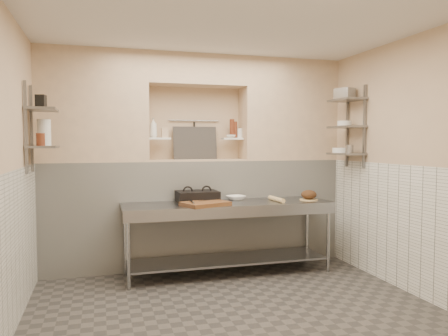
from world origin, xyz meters
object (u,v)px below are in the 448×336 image
object	(u,v)px
bottle_soap	(153,128)
bowl_alcove	(231,136)
mixing_bowl	(236,198)
panini_press	(197,196)
prep_table	(228,223)
cutting_board	(205,204)
bread_loaf	(309,195)
rolling_pin	(276,199)
jug_left	(44,133)

from	to	relation	value
bottle_soap	bowl_alcove	distance (m)	1.05
mixing_bowl	bottle_soap	distance (m)	1.41
panini_press	bottle_soap	size ratio (longest dim) A/B	2.01
bottle_soap	bowl_alcove	size ratio (longest dim) A/B	1.97
mixing_bowl	prep_table	bearing A→B (deg)	-128.14
cutting_board	bread_loaf	xyz separation A→B (m)	(1.41, 0.11, 0.05)
bottle_soap	prep_table	bearing A→B (deg)	-32.02
rolling_pin	bread_loaf	xyz separation A→B (m)	(0.45, -0.00, 0.04)
bowl_alcove	bottle_soap	bearing A→B (deg)	179.64
prep_table	panini_press	distance (m)	0.51
bottle_soap	mixing_bowl	bearing A→B (deg)	-17.68
mixing_bowl	jug_left	xyz separation A→B (m)	(-2.28, -0.21, 0.83)
cutting_board	bottle_soap	xyz separation A→B (m)	(-0.52, 0.71, 0.92)
prep_table	rolling_pin	world-z (taller)	rolling_pin
cutting_board	rolling_pin	size ratio (longest dim) A/B	1.37
mixing_bowl	jug_left	size ratio (longest dim) A/B	0.83
prep_table	jug_left	world-z (taller)	jug_left
prep_table	bread_loaf	bearing A→B (deg)	-3.35
prep_table	cutting_board	world-z (taller)	cutting_board
bottle_soap	bowl_alcove	xyz separation A→B (m)	(1.05, -0.01, -0.11)
cutting_board	jug_left	bearing A→B (deg)	174.33
prep_table	cutting_board	xyz separation A→B (m)	(-0.34, -0.17, 0.28)
cutting_board	bowl_alcove	distance (m)	1.20
prep_table	rolling_pin	size ratio (longest dim) A/B	6.87
jug_left	cutting_board	bearing A→B (deg)	-5.67
panini_press	rolling_pin	world-z (taller)	panini_press
prep_table	mixing_bowl	world-z (taller)	mixing_bowl
bread_loaf	bowl_alcove	xyz separation A→B (m)	(-0.88, 0.59, 0.76)
panini_press	bread_loaf	world-z (taller)	panini_press
rolling_pin	jug_left	size ratio (longest dim) A/B	1.32
bowl_alcove	jug_left	distance (m)	2.37
prep_table	cutting_board	distance (m)	0.47
cutting_board	bread_loaf	distance (m)	1.41
bottle_soap	bowl_alcove	world-z (taller)	bottle_soap
prep_table	mixing_bowl	size ratio (longest dim) A/B	10.89
panini_press	bottle_soap	xyz separation A→B (m)	(-0.50, 0.37, 0.87)
prep_table	jug_left	bearing A→B (deg)	179.93
prep_table	bowl_alcove	xyz separation A→B (m)	(0.19, 0.53, 1.09)
prep_table	cutting_board	bearing A→B (deg)	-152.68
cutting_board	bowl_alcove	world-z (taller)	bowl_alcove
jug_left	prep_table	bearing A→B (deg)	-0.07
panini_press	mixing_bowl	xyz separation A→B (m)	(0.52, 0.05, -0.04)
cutting_board	mixing_bowl	xyz separation A→B (m)	(0.50, 0.38, 0.01)
cutting_board	jug_left	xyz separation A→B (m)	(-1.78, 0.18, 0.83)
prep_table	bowl_alcove	distance (m)	1.23
panini_press	rolling_pin	distance (m)	1.01
panini_press	bowl_alcove	xyz separation A→B (m)	(0.55, 0.36, 0.76)
panini_press	bowl_alcove	size ratio (longest dim) A/B	3.95
panini_press	bowl_alcove	world-z (taller)	bowl_alcove
panini_press	cutting_board	bearing A→B (deg)	-86.78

